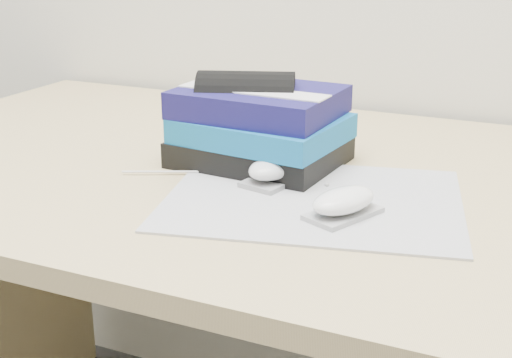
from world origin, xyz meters
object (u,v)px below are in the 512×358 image
at_px(desk, 344,302).
at_px(book_stack, 260,127).
at_px(mouse_front, 344,203).
at_px(mouse_rear, 276,169).
at_px(pouch, 246,118).

bearing_deg(desk, book_stack, -158.29).
height_order(desk, mouse_front, mouse_front).
distance_m(mouse_rear, pouch, 0.12).
relative_size(mouse_front, pouch, 0.65).
relative_size(mouse_rear, book_stack, 0.45).
bearing_deg(pouch, mouse_front, -37.89).
bearing_deg(mouse_front, mouse_rear, 146.20).
height_order(desk, mouse_rear, mouse_rear).
xyz_separation_m(book_stack, pouch, (-0.02, 0.00, 0.01)).
height_order(mouse_front, book_stack, book_stack).
bearing_deg(desk, mouse_front, -75.22).
bearing_deg(mouse_rear, book_stack, 127.20).
distance_m(desk, mouse_front, 0.33).
xyz_separation_m(desk, pouch, (-0.15, -0.05, 0.30)).
bearing_deg(desk, mouse_rear, -119.06).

